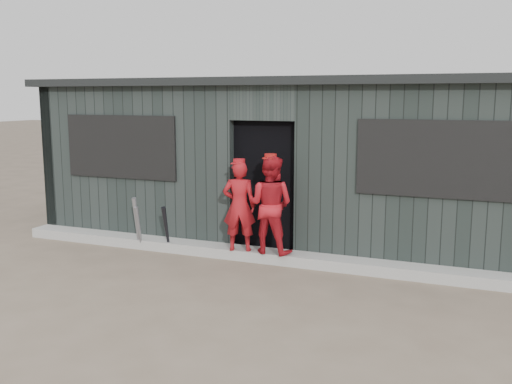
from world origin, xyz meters
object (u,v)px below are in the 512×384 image
at_px(bat_mid, 137,224).
at_px(player_red_right, 270,205).
at_px(player_red_left, 239,206).
at_px(bat_right, 166,229).
at_px(bat_left, 139,228).
at_px(dugout, 294,160).
at_px(player_grey_back, 312,218).

relative_size(bat_mid, player_red_right, 0.61).
bearing_deg(player_red_left, bat_right, -13.25).
distance_m(bat_right, player_red_left, 1.25).
bearing_deg(bat_right, bat_left, -176.89).
xyz_separation_m(bat_right, player_red_left, (1.17, 0.06, 0.43)).
distance_m(bat_left, bat_right, 0.47).
xyz_separation_m(bat_left, player_red_right, (2.09, 0.15, 0.49)).
bearing_deg(player_red_left, bat_left, -13.24).
relative_size(bat_mid, dugout, 0.10).
distance_m(bat_left, player_red_left, 1.70).
bearing_deg(bat_right, bat_mid, -176.69).
bearing_deg(player_grey_back, bat_mid, -0.50).
xyz_separation_m(bat_right, player_grey_back, (2.05, 0.74, 0.19)).
distance_m(bat_left, player_grey_back, 2.64).
xyz_separation_m(bat_left, bat_mid, (-0.03, -0.00, 0.07)).
bearing_deg(dugout, bat_right, -126.55).
xyz_separation_m(bat_left, player_grey_back, (2.52, 0.77, 0.21)).
bearing_deg(bat_right, player_red_right, 4.30).
relative_size(player_red_right, player_grey_back, 1.23).
relative_size(bat_right, player_grey_back, 0.68).
bearing_deg(bat_mid, player_grey_back, 16.78).
xyz_separation_m(bat_left, player_red_left, (1.64, 0.09, 0.45)).
bearing_deg(bat_mid, bat_left, 6.22).
distance_m(player_red_left, dugout, 1.88).
height_order(player_red_right, player_grey_back, player_red_right).
bearing_deg(bat_left, bat_mid, -173.78).
xyz_separation_m(bat_mid, bat_right, (0.50, 0.03, -0.05)).
bearing_deg(player_red_right, bat_mid, 7.61).
xyz_separation_m(player_red_left, player_grey_back, (0.88, 0.68, -0.24)).
distance_m(bat_mid, bat_right, 0.51).
xyz_separation_m(bat_left, bat_right, (0.47, 0.03, 0.02)).
distance_m(bat_left, player_red_right, 2.15).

